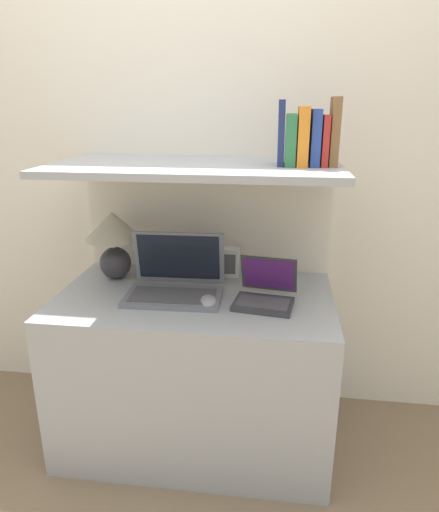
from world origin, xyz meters
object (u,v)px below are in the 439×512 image
at_px(router_box, 225,262).
at_px(book_orange, 303,136).
at_px(book_red, 325,141).
at_px(laptop_large, 175,283).
at_px(book_brown, 334,132).
at_px(book_blue, 315,138).
at_px(table_lamp, 113,236).
at_px(book_green, 291,140).
at_px(computer_mouse, 208,301).
at_px(laptop_small, 265,294).
at_px(book_navy, 281,133).

relative_size(router_box, book_orange, 0.61).
bearing_deg(book_orange, book_red, 0.00).
height_order(laptop_large, book_brown, book_brown).
bearing_deg(book_orange, book_blue, -0.00).
height_order(table_lamp, book_green, book_green).
bearing_deg(book_green, computer_mouse, -150.66).
distance_m(laptop_small, computer_mouse, 0.23).
bearing_deg(computer_mouse, laptop_large, 149.82).
bearing_deg(computer_mouse, book_brown, 20.09).
bearing_deg(computer_mouse, book_orange, 26.05).
height_order(laptop_large, book_red, book_red).
bearing_deg(laptop_large, computer_mouse, -30.18).
xyz_separation_m(book_red, book_navy, (-0.16, 0.00, 0.03)).
xyz_separation_m(laptop_large, laptop_small, (0.37, -0.03, -0.01)).
xyz_separation_m(table_lamp, book_green, (0.76, -0.08, 0.43)).
xyz_separation_m(book_orange, book_green, (-0.04, -0.00, -0.01)).
distance_m(laptop_large, router_box, 0.31).
bearing_deg(book_blue, table_lamp, 174.87).
distance_m(router_box, book_green, 0.64).
bearing_deg(laptop_small, book_navy, 71.49).
xyz_separation_m(router_box, book_green, (0.27, -0.17, 0.56)).
bearing_deg(book_brown, table_lamp, 175.25).
distance_m(laptop_small, book_red, 0.63).
distance_m(laptop_large, book_blue, 0.79).
distance_m(computer_mouse, book_red, 0.76).
distance_m(computer_mouse, book_orange, 0.73).
distance_m(laptop_small, router_box, 0.35).
bearing_deg(book_brown, book_orange, 180.00).
relative_size(computer_mouse, book_brown, 0.49).
xyz_separation_m(laptop_small, router_box, (-0.20, 0.28, 0.03)).
xyz_separation_m(book_red, book_orange, (-0.08, 0.00, 0.02)).
height_order(book_red, book_navy, book_navy).
bearing_deg(book_orange, table_lamp, 174.58).
bearing_deg(laptop_large, book_blue, 8.22).
xyz_separation_m(book_brown, book_navy, (-0.19, 0.00, -0.01)).
distance_m(book_orange, book_green, 0.05).
xyz_separation_m(laptop_large, router_box, (0.18, 0.25, 0.01)).
relative_size(laptop_large, laptop_small, 1.54).
distance_m(laptop_large, laptop_small, 0.37).
height_order(book_blue, book_orange, book_orange).
relative_size(book_green, book_navy, 0.79).
distance_m(laptop_small, book_brown, 0.67).
distance_m(table_lamp, laptop_large, 0.38).
xyz_separation_m(laptop_small, book_red, (0.20, 0.11, 0.58)).
xyz_separation_m(laptop_large, book_brown, (0.60, 0.08, 0.60)).
bearing_deg(computer_mouse, laptop_small, 13.53).
distance_m(router_box, book_navy, 0.65).
bearing_deg(book_navy, computer_mouse, -147.38).
relative_size(book_red, book_orange, 0.86).
height_order(book_orange, book_green, book_orange).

